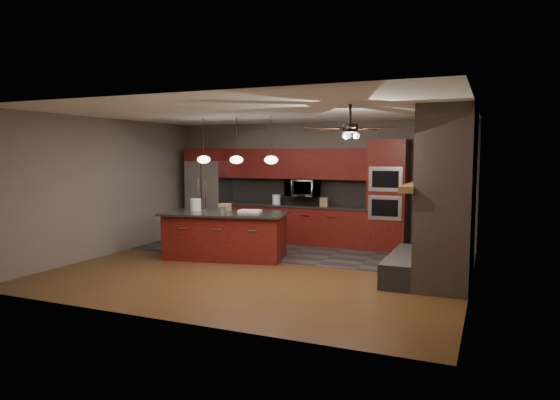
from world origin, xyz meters
The scene contains 22 objects.
ground centered at (0.00, 0.00, 0.00)m, with size 7.00×7.00×0.00m, color #59321A.
ceiling centered at (0.00, 0.00, 2.80)m, with size 7.00×6.00×0.02m, color white.
back_wall centered at (0.00, 3.00, 1.40)m, with size 7.00×0.02×2.80m, color #6D6157.
right_wall centered at (3.50, 0.00, 1.40)m, with size 0.02×6.00×2.80m, color #6D6157.
left_wall centered at (-3.50, 0.00, 1.40)m, with size 0.02×6.00×2.80m, color #6D6157.
slate_tile_patch centered at (0.00, 1.80, 0.01)m, with size 7.00×2.40×0.01m, color #353230.
fireplace_column centered at (3.04, 0.40, 1.30)m, with size 1.30×2.10×2.80m.
back_cabinetry centered at (-0.48, 2.74, 0.89)m, with size 3.59×0.64×2.20m.
oven_tower centered at (1.70, 2.69, 1.19)m, with size 0.80×0.63×2.38m.
microwave centered at (-0.27, 2.75, 1.30)m, with size 0.73×0.41×0.50m, color silver.
refrigerator centered at (-2.70, 2.62, 1.10)m, with size 0.95×0.75×2.21m.
kitchen_island centered at (-1.10, 0.58, 0.46)m, with size 2.63×1.58×0.92m.
white_bucket centered at (-1.82, 0.63, 1.04)m, with size 0.22×0.22×0.24m, color silver.
paint_can centered at (-1.06, 0.39, 0.98)m, with size 0.18×0.18×0.12m, color #ACABB0.
paint_tray centered at (-0.67, 0.81, 0.94)m, with size 0.43×0.30×0.04m, color silver.
cardboard_box centered at (-1.27, 0.87, 0.99)m, with size 0.22×0.16×0.14m, color #93764C.
counter_bucket centered at (-0.91, 2.70, 1.01)m, with size 0.19×0.19×0.22m, color white.
counter_box centered at (0.28, 2.65, 1.00)m, with size 0.18×0.14×0.20m, color #96704D.
pendant_left centered at (-1.65, 0.70, 1.96)m, with size 0.26×0.26×0.92m.
pendant_center centered at (-0.90, 0.70, 1.96)m, with size 0.26×0.26×0.92m.
pendant_right centered at (-0.15, 0.70, 1.96)m, with size 0.26×0.26×0.92m.
ceiling_fan centered at (1.80, -0.80, 2.46)m, with size 1.27×1.33×0.41m.
Camera 1 is at (3.77, -8.01, 2.07)m, focal length 32.00 mm.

